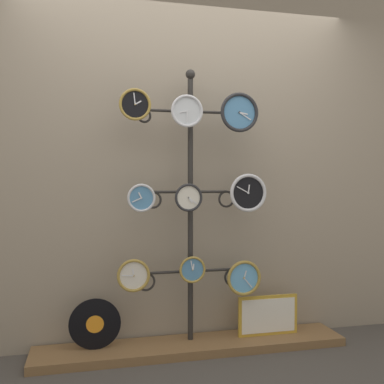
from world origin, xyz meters
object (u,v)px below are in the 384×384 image
at_px(clock_middle_center, 188,198).
at_px(clock_bottom_left, 133,275).
at_px(clock_middle_left, 141,198).
at_px(display_stand, 190,243).
at_px(clock_top_center, 187,111).
at_px(clock_bottom_center, 192,270).
at_px(clock_top_left, 135,105).
at_px(picture_frame, 268,315).
at_px(clock_middle_right, 248,193).
at_px(vinyl_record, 95,324).
at_px(clock_top_right, 239,113).
at_px(clock_bottom_right, 244,278).

relative_size(clock_middle_center, clock_bottom_left, 0.87).
bearing_deg(clock_middle_center, clock_middle_left, -177.88).
xyz_separation_m(display_stand, clock_middle_center, (-0.03, -0.09, 0.33)).
relative_size(clock_top_center, clock_bottom_center, 1.20).
distance_m(clock_top_left, picture_frame, 1.79).
distance_m(clock_middle_right, clock_bottom_center, 0.67).
xyz_separation_m(clock_bottom_left, vinyl_record, (-0.26, 0.03, -0.32)).
height_order(clock_middle_right, clock_bottom_center, clock_middle_right).
bearing_deg(clock_top_left, clock_top_center, 0.92).
bearing_deg(display_stand, clock_middle_right, -15.16).
distance_m(clock_top_left, vinyl_record, 1.50).
distance_m(clock_middle_left, clock_bottom_left, 0.53).
bearing_deg(clock_bottom_left, clock_top_left, -72.57).
height_order(clock_top_right, clock_bottom_center, clock_top_right).
bearing_deg(clock_top_right, picture_frame, 13.43).
xyz_separation_m(clock_bottom_right, vinyl_record, (-1.04, 0.05, -0.27)).
bearing_deg(clock_middle_center, clock_middle_right, -2.44).
bearing_deg(clock_bottom_left, clock_middle_center, -2.13).
distance_m(clock_top_center, clock_middle_left, 0.67).
relative_size(clock_top_right, picture_frame, 0.61).
xyz_separation_m(clock_top_center, clock_bottom_center, (0.04, 0.02, -1.10)).
bearing_deg(clock_middle_left, clock_top_left, -169.18).
relative_size(clock_top_left, clock_bottom_left, 0.95).
xyz_separation_m(clock_middle_left, clock_bottom_left, (-0.05, 0.03, -0.53)).
relative_size(clock_bottom_center, clock_bottom_right, 0.74).
distance_m(display_stand, clock_middle_right, 0.55).
bearing_deg(clock_top_left, clock_bottom_left, 107.43).
height_order(clock_top_right, clock_middle_right, clock_top_right).
bearing_deg(clock_middle_left, clock_bottom_center, 2.77).
distance_m(clock_bottom_left, vinyl_record, 0.41).
height_order(clock_top_right, picture_frame, clock_top_right).
height_order(clock_top_right, clock_middle_left, clock_top_right).
height_order(clock_top_left, picture_frame, clock_top_left).
height_order(clock_middle_left, clock_bottom_center, clock_middle_left).
xyz_separation_m(clock_bottom_center, picture_frame, (0.58, 0.03, -0.37)).
relative_size(clock_top_center, clock_bottom_right, 0.88).
distance_m(display_stand, picture_frame, 0.79).
bearing_deg(clock_top_right, clock_bottom_center, 175.56).
bearing_deg(display_stand, vinyl_record, -176.19).
height_order(clock_top_center, clock_middle_center, clock_top_center).
bearing_deg(clock_middle_right, clock_top_right, -177.99).
bearing_deg(clock_bottom_center, vinyl_record, 176.65).
bearing_deg(clock_bottom_right, display_stand, 165.42).
bearing_deg(clock_middle_center, display_stand, 68.70).
bearing_deg(clock_top_center, clock_middle_left, 179.62).
bearing_deg(clock_middle_left, clock_top_center, -0.38).
xyz_separation_m(clock_top_center, picture_frame, (0.63, 0.05, -1.47)).
distance_m(display_stand, clock_bottom_left, 0.46).
relative_size(clock_top_left, picture_frame, 0.47).
distance_m(clock_top_left, clock_bottom_center, 1.19).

